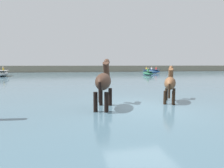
{
  "coord_description": "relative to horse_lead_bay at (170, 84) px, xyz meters",
  "views": [
    {
      "loc": [
        -2.4,
        -6.25,
        1.82
      ],
      "look_at": [
        -0.45,
        3.13,
        0.84
      ],
      "focal_mm": 30.37,
      "sensor_mm": 36.0,
      "label": 1
    }
  ],
  "objects": [
    {
      "name": "ground_plane",
      "position": [
        -1.36,
        -0.55,
        -1.05
      ],
      "size": [
        120.0,
        120.0,
        0.0
      ],
      "primitive_type": "plane",
      "color": "#756B56"
    },
    {
      "name": "water_surface",
      "position": [
        -1.36,
        9.45,
        -0.88
      ],
      "size": [
        90.0,
        90.0,
        0.34
      ],
      "primitive_type": "cube",
      "color": "#476675",
      "rests_on": "ground"
    },
    {
      "name": "horse_lead_bay",
      "position": [
        0.0,
        0.0,
        0.0
      ],
      "size": [
        1.09,
        1.55,
        1.78
      ],
      "color": "brown",
      "rests_on": "ground"
    },
    {
      "name": "horse_trailing_dark_bay",
      "position": [
        -2.73,
        -0.49,
        0.16
      ],
      "size": [
        0.91,
        1.87,
        2.04
      ],
      "color": "#382319",
      "rests_on": "ground"
    },
    {
      "name": "boat_far_inshore",
      "position": [
        10.05,
        24.99,
        -0.38
      ],
      "size": [
        2.96,
        3.25,
        1.13
      ],
      "color": "#28518E",
      "rests_on": "water_surface"
    },
    {
      "name": "boat_distant_east",
      "position": [
        -12.62,
        19.94,
        -0.34
      ],
      "size": [
        2.04,
        4.18,
        1.23
      ],
      "color": "silver",
      "rests_on": "water_surface"
    },
    {
      "name": "boat_near_starboard",
      "position": [
        6.78,
        18.63,
        -0.43
      ],
      "size": [
        1.18,
        2.68,
        1.04
      ],
      "color": "#337556",
      "rests_on": "water_surface"
    },
    {
      "name": "far_shoreline",
      "position": [
        -1.36,
        33.62,
        -0.24
      ],
      "size": [
        80.0,
        2.4,
        1.63
      ],
      "primitive_type": "cube",
      "color": "gray",
      "rests_on": "ground"
    }
  ]
}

